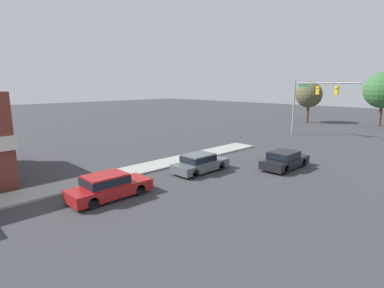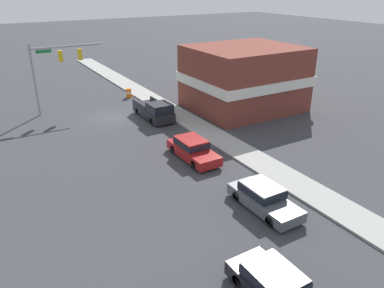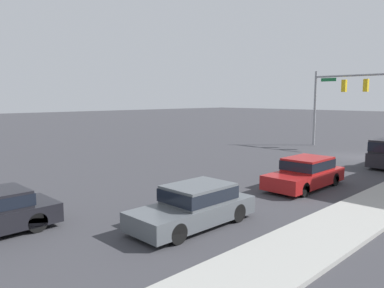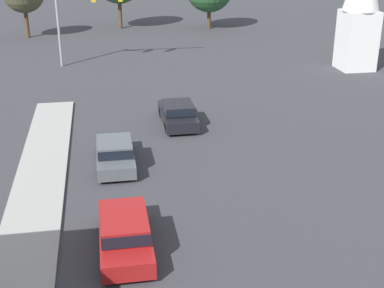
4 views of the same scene
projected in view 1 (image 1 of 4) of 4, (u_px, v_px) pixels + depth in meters
far_signal_assembly at (313, 95)px, 37.78m from camera, size 8.09×0.49×7.26m
car_lead at (108, 186)px, 17.43m from camera, size 1.86×4.85×1.48m
car_second_ahead at (200, 162)px, 22.79m from camera, size 1.83×4.68×1.42m
car_oncoming at (284, 159)px, 23.74m from camera, size 1.92×4.63×1.41m
backdrop_tree_left_far at (309, 95)px, 52.07m from camera, size 4.48×4.48×7.12m
backdrop_tree_left_mid at (383, 90)px, 47.48m from camera, size 5.77×5.77×8.63m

